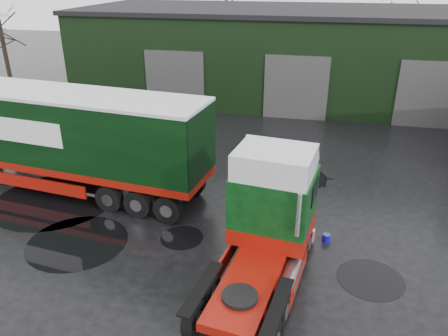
{
  "coord_description": "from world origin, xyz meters",
  "views": [
    {
      "loc": [
        3.5,
        -13.43,
        8.83
      ],
      "look_at": [
        0.1,
        1.77,
        1.7
      ],
      "focal_mm": 35.0,
      "sensor_mm": 36.0,
      "label": 1
    }
  ],
  "objects_px": {
    "tree_left": "(4,46)",
    "tree_back_b": "(399,31)",
    "tree_back_a": "(226,15)",
    "hero_tractor": "(258,233)",
    "warehouse": "(303,53)",
    "trailer_left": "(51,140)",
    "wash_bucket": "(326,238)"
  },
  "relations": [
    {
      "from": "tree_left",
      "to": "tree_back_b",
      "type": "bearing_deg",
      "value": 33.69
    },
    {
      "from": "hero_tractor",
      "to": "tree_left",
      "type": "bearing_deg",
      "value": 149.62
    },
    {
      "from": "trailer_left",
      "to": "tree_back_b",
      "type": "distance_m",
      "value": 33.09
    },
    {
      "from": "warehouse",
      "to": "wash_bucket",
      "type": "bearing_deg",
      "value": -83.7
    },
    {
      "from": "trailer_left",
      "to": "tree_back_b",
      "type": "xyz_separation_m",
      "value": [
        17.5,
        28.04,
        1.56
      ]
    },
    {
      "from": "hero_tractor",
      "to": "warehouse",
      "type": "bearing_deg",
      "value": 98.07
    },
    {
      "from": "wash_bucket",
      "to": "tree_back_b",
      "type": "xyz_separation_m",
      "value": [
        5.8,
        29.92,
        3.61
      ]
    },
    {
      "from": "tree_left",
      "to": "tree_back_a",
      "type": "distance_m",
      "value": 21.1
    },
    {
      "from": "hero_tractor",
      "to": "tree_back_b",
      "type": "xyz_separation_m",
      "value": [
        7.85,
        33.0,
        1.76
      ]
    },
    {
      "from": "warehouse",
      "to": "tree_left",
      "type": "height_order",
      "value": "tree_left"
    },
    {
      "from": "tree_back_a",
      "to": "tree_back_b",
      "type": "xyz_separation_m",
      "value": [
        16.0,
        0.0,
        -1.0
      ]
    },
    {
      "from": "trailer_left",
      "to": "tree_left",
      "type": "height_order",
      "value": "tree_left"
    },
    {
      "from": "tree_left",
      "to": "tree_back_b",
      "type": "distance_m",
      "value": 32.45
    },
    {
      "from": "tree_back_a",
      "to": "hero_tractor",
      "type": "bearing_deg",
      "value": -76.13
    },
    {
      "from": "warehouse",
      "to": "wash_bucket",
      "type": "relative_size",
      "value": 110.13
    },
    {
      "from": "tree_back_a",
      "to": "trailer_left",
      "type": "bearing_deg",
      "value": -93.06
    },
    {
      "from": "warehouse",
      "to": "tree_back_a",
      "type": "distance_m",
      "value": 12.9
    },
    {
      "from": "warehouse",
      "to": "hero_tractor",
      "type": "height_order",
      "value": "warehouse"
    },
    {
      "from": "hero_tractor",
      "to": "tree_left",
      "type": "xyz_separation_m",
      "value": [
        -19.15,
        15.0,
        2.26
      ]
    },
    {
      "from": "hero_tractor",
      "to": "trailer_left",
      "type": "height_order",
      "value": "trailer_left"
    },
    {
      "from": "warehouse",
      "to": "tree_back_b",
      "type": "xyz_separation_m",
      "value": [
        8.0,
        10.0,
        0.59
      ]
    },
    {
      "from": "hero_tractor",
      "to": "wash_bucket",
      "type": "bearing_deg",
      "value": 64.08
    },
    {
      "from": "warehouse",
      "to": "trailer_left",
      "type": "relative_size",
      "value": 2.3
    },
    {
      "from": "wash_bucket",
      "to": "tree_back_a",
      "type": "bearing_deg",
      "value": 108.83
    },
    {
      "from": "trailer_left",
      "to": "wash_bucket",
      "type": "height_order",
      "value": "trailer_left"
    },
    {
      "from": "warehouse",
      "to": "tree_back_b",
      "type": "bearing_deg",
      "value": 51.34
    },
    {
      "from": "hero_tractor",
      "to": "trailer_left",
      "type": "distance_m",
      "value": 10.85
    },
    {
      "from": "tree_left",
      "to": "warehouse",
      "type": "bearing_deg",
      "value": 22.83
    },
    {
      "from": "trailer_left",
      "to": "tree_back_b",
      "type": "relative_size",
      "value": 1.88
    },
    {
      "from": "tree_back_b",
      "to": "warehouse",
      "type": "bearing_deg",
      "value": -128.66
    },
    {
      "from": "warehouse",
      "to": "tree_back_b",
      "type": "distance_m",
      "value": 12.82
    },
    {
      "from": "tree_left",
      "to": "trailer_left",
      "type": "bearing_deg",
      "value": -46.59
    }
  ]
}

